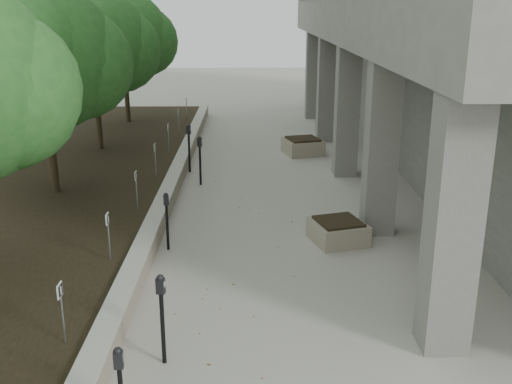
{
  "coord_description": "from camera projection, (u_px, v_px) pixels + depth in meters",
  "views": [
    {
      "loc": [
        0.38,
        -7.24,
        5.16
      ],
      "look_at": [
        0.52,
        5.11,
        1.27
      ],
      "focal_mm": 41.71,
      "sensor_mm": 36.0,
      "label": 1
    }
  ],
  "objects": [
    {
      "name": "parking_sign_7",
      "position": [
        179.0,
        121.0,
        22.94
      ],
      "size": [
        0.04,
        0.22,
        0.96
      ],
      "primitive_type": null,
      "color": "black",
      "rests_on": "planting_bed"
    },
    {
      "name": "parking_meter_5",
      "position": [
        189.0,
        148.0,
        18.99
      ],
      "size": [
        0.18,
        0.15,
        1.57
      ],
      "primitive_type": null,
      "rotation": [
        0.0,
        0.0,
        -0.3
      ],
      "color": "black",
      "rests_on": "ground"
    },
    {
      "name": "parking_meter_3",
      "position": [
        167.0,
        221.0,
        12.94
      ],
      "size": [
        0.15,
        0.12,
        1.32
      ],
      "primitive_type": null,
      "rotation": [
        0.0,
        0.0,
        0.24
      ],
      "color": "black",
      "rests_on": "ground"
    },
    {
      "name": "planting_bed",
      "position": [
        43.0,
        187.0,
        16.91
      ],
      "size": [
        7.0,
        26.0,
        0.4
      ],
      "primitive_type": "cube",
      "color": "#2D2416",
      "rests_on": "ground"
    },
    {
      "name": "retaining_wall",
      "position": [
        172.0,
        185.0,
        16.94
      ],
      "size": [
        0.39,
        26.0,
        0.5
      ],
      "primitive_type": null,
      "color": "#A29580",
      "rests_on": "ground"
    },
    {
      "name": "parking_sign_8",
      "position": [
        187.0,
        108.0,
        25.8
      ],
      "size": [
        0.04,
        0.22,
        0.96
      ],
      "primitive_type": null,
      "color": "black",
      "rests_on": "planting_bed"
    },
    {
      "name": "crabapple_tree_3",
      "position": [
        45.0,
        89.0,
        15.09
      ],
      "size": [
        4.6,
        4.0,
        5.44
      ],
      "primitive_type": null,
      "color": "#256024",
      "rests_on": "planting_bed"
    },
    {
      "name": "parking_sign_5",
      "position": [
        155.0,
        160.0,
        17.22
      ],
      "size": [
        0.04,
        0.22,
        0.96
      ],
      "primitive_type": null,
      "color": "black",
      "rests_on": "planting_bed"
    },
    {
      "name": "parking_sign_4",
      "position": [
        137.0,
        191.0,
        14.36
      ],
      "size": [
        0.04,
        0.22,
        0.96
      ],
      "primitive_type": null,
      "color": "black",
      "rests_on": "planting_bed"
    },
    {
      "name": "parking_sign_6",
      "position": [
        169.0,
        138.0,
        20.08
      ],
      "size": [
        0.04,
        0.22,
        0.96
      ],
      "primitive_type": null,
      "color": "black",
      "rests_on": "planting_bed"
    },
    {
      "name": "parking_meter_2",
      "position": [
        162.0,
        319.0,
        8.76
      ],
      "size": [
        0.16,
        0.13,
        1.46
      ],
      "primitive_type": null,
      "rotation": [
        0.0,
        0.0,
        -0.24
      ],
      "color": "black",
      "rests_on": "ground"
    },
    {
      "name": "crabapple_tree_5",
      "position": [
        124.0,
        57.0,
        24.63
      ],
      "size": [
        4.6,
        4.0,
        5.44
      ],
      "primitive_type": null,
      "color": "#256024",
      "rests_on": "planting_bed"
    },
    {
      "name": "planter_back",
      "position": [
        303.0,
        146.0,
        21.49
      ],
      "size": [
        1.54,
        1.54,
        0.59
      ],
      "primitive_type": null,
      "rotation": [
        0.0,
        0.0,
        0.26
      ],
      "color": "#A29580",
      "rests_on": "ground"
    },
    {
      "name": "parking_sign_3",
      "position": [
        109.0,
        237.0,
        11.5
      ],
      "size": [
        0.04,
        0.22,
        0.96
      ],
      "primitive_type": null,
      "color": "black",
      "rests_on": "planting_bed"
    },
    {
      "name": "crabapple_tree_4",
      "position": [
        94.0,
        69.0,
        19.86
      ],
      "size": [
        4.6,
        4.0,
        5.44
      ],
      "primitive_type": null,
      "color": "#256024",
      "rests_on": "planting_bed"
    },
    {
      "name": "parking_sign_2",
      "position": [
        62.0,
        313.0,
        8.64
      ],
      "size": [
        0.04,
        0.22,
        0.96
      ],
      "primitive_type": null,
      "color": "black",
      "rests_on": "planting_bed"
    },
    {
      "name": "parking_meter_4",
      "position": [
        200.0,
        161.0,
        17.65
      ],
      "size": [
        0.16,
        0.13,
        1.49
      ],
      "primitive_type": null,
      "rotation": [
        0.0,
        0.0,
        -0.17
      ],
      "color": "black",
      "rests_on": "ground"
    },
    {
      "name": "berry_scatter",
      "position": [
        228.0,
        247.0,
        13.21
      ],
      "size": [
        3.3,
        14.1,
        0.02
      ],
      "primitive_type": null,
      "color": "maroon",
      "rests_on": "ground"
    },
    {
      "name": "planter_front",
      "position": [
        338.0,
        231.0,
        13.5
      ],
      "size": [
        1.39,
        1.39,
        0.52
      ],
      "primitive_type": null,
      "rotation": [
        0.0,
        0.0,
        0.29
      ],
      "color": "#A29580",
      "rests_on": "ground"
    }
  ]
}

